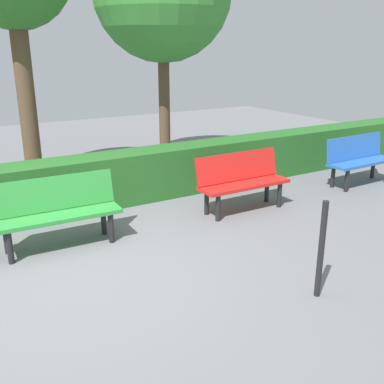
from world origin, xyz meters
name	(u,v)px	position (x,y,z in m)	size (l,w,h in m)	color
ground_plane	(80,270)	(0.00, 0.00, 0.00)	(21.05, 21.05, 0.00)	slate
bench_blue	(359,158)	(-5.33, -0.65, 0.48)	(1.40, 0.47, 0.86)	blue
bench_red	(242,179)	(-2.71, -0.65, 0.48)	(1.44, 0.47, 0.86)	red
bench_green	(57,209)	(0.01, -0.77, 0.48)	(1.52, 0.51, 0.86)	#2D8C38
hedge_row	(118,179)	(-1.23, -1.89, 0.40)	(17.05, 0.59, 0.80)	#266023
railing_post_mid	(321,250)	(-1.87, 1.73, 0.50)	(0.06, 0.06, 1.00)	black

